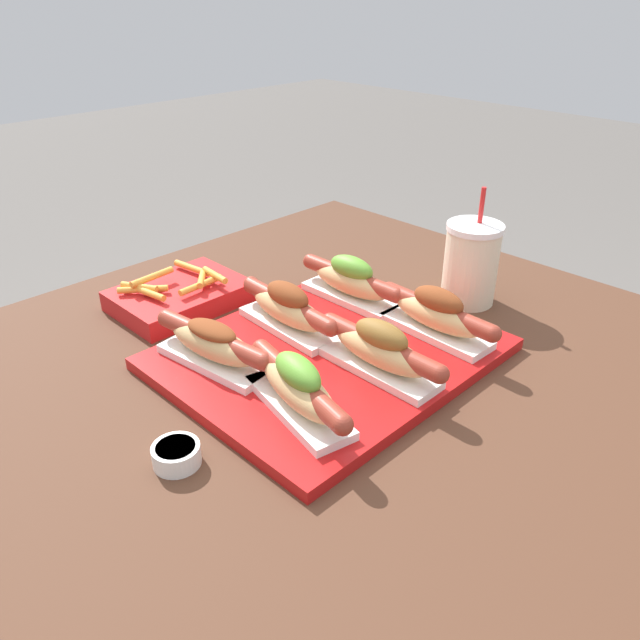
{
  "coord_description": "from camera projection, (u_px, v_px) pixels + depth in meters",
  "views": [
    {
      "loc": [
        -0.57,
        -0.53,
        1.24
      ],
      "look_at": [
        -0.01,
        0.04,
        0.8
      ],
      "focal_mm": 35.0,
      "sensor_mm": 36.0,
      "label": 1
    }
  ],
  "objects": [
    {
      "name": "patio_table",
      "position": [
        337.0,
        540.0,
        1.1
      ],
      "size": [
        1.08,
        1.06,
        0.74
      ],
      "color": "#4C2D1E",
      "rests_on": "ground_plane"
    },
    {
      "name": "serving_tray",
      "position": [
        330.0,
        354.0,
        0.92
      ],
      "size": [
        0.45,
        0.38,
        0.02
      ],
      "color": "#B71414",
      "rests_on": "patio_table"
    },
    {
      "name": "hot_dog_0",
      "position": [
        298.0,
        387.0,
        0.77
      ],
      "size": [
        0.1,
        0.21,
        0.08
      ],
      "color": "white",
      "rests_on": "serving_tray"
    },
    {
      "name": "hot_dog_1",
      "position": [
        381.0,
        350.0,
        0.85
      ],
      "size": [
        0.06,
        0.22,
        0.08
      ],
      "color": "white",
      "rests_on": "serving_tray"
    },
    {
      "name": "hot_dog_2",
      "position": [
        437.0,
        314.0,
        0.94
      ],
      "size": [
        0.07,
        0.22,
        0.08
      ],
      "color": "white",
      "rests_on": "serving_tray"
    },
    {
      "name": "hot_dog_3",
      "position": [
        213.0,
        344.0,
        0.87
      ],
      "size": [
        0.08,
        0.22,
        0.06
      ],
      "color": "white",
      "rests_on": "serving_tray"
    },
    {
      "name": "hot_dog_4",
      "position": [
        288.0,
        309.0,
        0.95
      ],
      "size": [
        0.07,
        0.22,
        0.08
      ],
      "color": "white",
      "rests_on": "serving_tray"
    },
    {
      "name": "hot_dog_5",
      "position": [
        351.0,
        281.0,
        1.04
      ],
      "size": [
        0.06,
        0.22,
        0.08
      ],
      "color": "white",
      "rests_on": "serving_tray"
    },
    {
      "name": "sauce_bowl",
      "position": [
        176.0,
        454.0,
        0.72
      ],
      "size": [
        0.06,
        0.06,
        0.03
      ],
      "color": "white",
      "rests_on": "patio_table"
    },
    {
      "name": "drink_cup",
      "position": [
        471.0,
        263.0,
        1.06
      ],
      "size": [
        0.09,
        0.09,
        0.2
      ],
      "color": "beige",
      "rests_on": "patio_table"
    },
    {
      "name": "fries_basket",
      "position": [
        180.0,
        295.0,
        1.07
      ],
      "size": [
        0.21,
        0.16,
        0.06
      ],
      "color": "red",
      "rests_on": "patio_table"
    }
  ]
}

